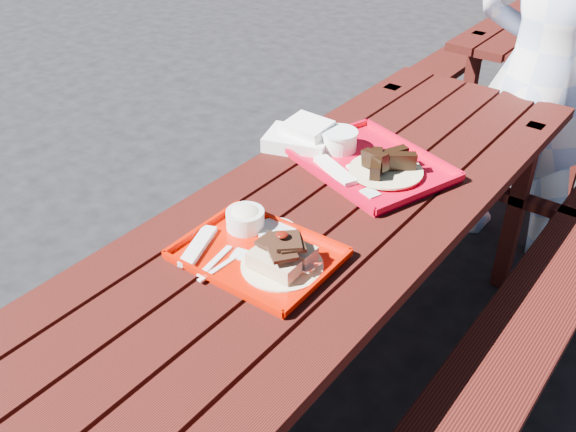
# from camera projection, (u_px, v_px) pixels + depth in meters

# --- Properties ---
(ground) EXTENTS (60.00, 60.00, 0.00)m
(ground) POSITION_uv_depth(u_px,v_px,m) (313.00, 388.00, 2.28)
(ground) COLOR black
(ground) RESTS_ON ground
(picnic_table_near) EXTENTS (1.41, 2.40, 0.75)m
(picnic_table_near) POSITION_uv_depth(u_px,v_px,m) (317.00, 264.00, 1.97)
(picnic_table_near) COLOR #3C100B
(picnic_table_near) RESTS_ON ground
(near_tray) EXTENTS (0.41, 0.34, 0.13)m
(near_tray) POSITION_uv_depth(u_px,v_px,m) (262.00, 245.00, 1.68)
(near_tray) COLOR #C51100
(near_tray) RESTS_ON picnic_table_near
(far_tray) EXTENTS (0.57, 0.51, 0.08)m
(far_tray) POSITION_uv_depth(u_px,v_px,m) (367.00, 161.00, 2.08)
(far_tray) COLOR red
(far_tray) RESTS_ON picnic_table_near
(white_cloth) EXTENTS (0.25, 0.22, 0.09)m
(white_cloth) POSITION_uv_depth(u_px,v_px,m) (301.00, 137.00, 2.19)
(white_cloth) COLOR white
(white_cloth) RESTS_ON picnic_table_near
(person) EXTENTS (0.59, 0.39, 1.61)m
(person) POSITION_uv_depth(u_px,v_px,m) (539.00, 76.00, 2.61)
(person) COLOR #B3CCF7
(person) RESTS_ON ground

